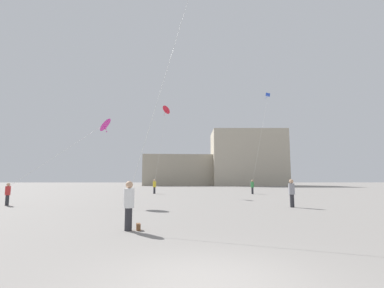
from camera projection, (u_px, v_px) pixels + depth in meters
ground_plane at (208, 284)px, 5.08m from camera, size 300.00×300.00×0.00m
person_in_white at (129, 203)px, 10.38m from camera, size 0.39×0.39×1.78m
person_in_grey at (292, 192)px, 18.84m from camera, size 0.40×0.40×1.84m
person_in_red at (8, 193)px, 20.14m from camera, size 0.35×0.35×1.59m
person_in_yellow at (154, 186)px, 36.08m from camera, size 0.40×0.40×1.83m
person_in_green at (252, 186)px, 35.46m from camera, size 0.39×0.39×1.77m
kite_cobalt_delta at (267, 98)px, 40.51m from camera, size 3.80×4.19×12.83m
kite_crimson_diamond at (167, 110)px, 34.68m from camera, size 2.33×3.32×9.51m
kite_magenta_diamond at (104, 125)px, 22.31m from camera, size 6.68×2.08×5.37m
building_left_hall at (186, 170)px, 81.99m from camera, size 24.51×9.75×8.71m
building_centre_hall at (247, 159)px, 83.04m from camera, size 20.58×14.63×15.61m
handbag_beside_flyer at (138, 227)px, 10.38m from camera, size 0.21×0.34×0.24m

